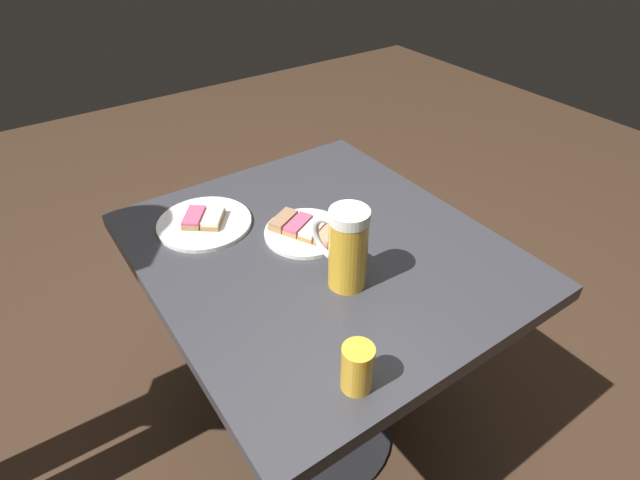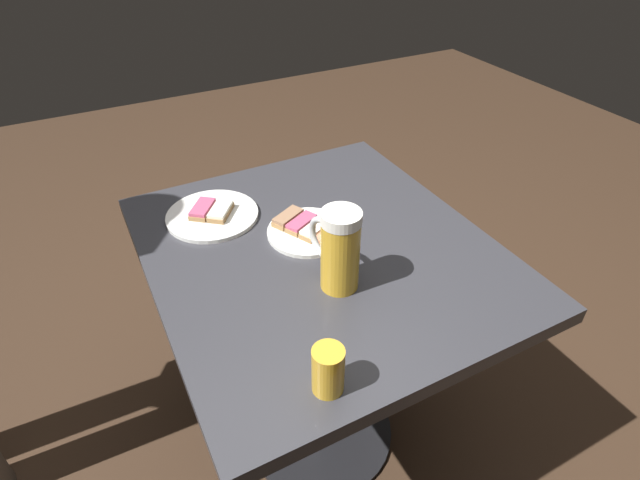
# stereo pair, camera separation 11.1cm
# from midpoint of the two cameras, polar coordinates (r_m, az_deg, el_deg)

# --- Properties ---
(ground_plane) EXTENTS (6.00, 6.00, 0.00)m
(ground_plane) POSITION_cam_midpoint_polar(r_m,az_deg,el_deg) (1.67, -2.04, -21.01)
(ground_plane) COLOR #382619
(cafe_table) EXTENTS (0.74, 0.83, 0.72)m
(cafe_table) POSITION_cam_midpoint_polar(r_m,az_deg,el_deg) (1.22, -2.62, -6.44)
(cafe_table) COLOR black
(cafe_table) RESTS_ON ground_plane
(plate_near) EXTENTS (0.19, 0.19, 0.03)m
(plate_near) POSITION_cam_midpoint_polar(r_m,az_deg,el_deg) (1.15, -4.38, 1.00)
(plate_near) COLOR white
(plate_near) RESTS_ON cafe_table
(plate_far) EXTENTS (0.22, 0.22, 0.03)m
(plate_far) POSITION_cam_midpoint_polar(r_m,az_deg,el_deg) (1.23, -15.62, 1.90)
(plate_far) COLOR white
(plate_far) RESTS_ON cafe_table
(beer_mug) EXTENTS (0.08, 0.14, 0.18)m
(beer_mug) POSITION_cam_midpoint_polar(r_m,az_deg,el_deg) (0.97, -0.27, -0.98)
(beer_mug) COLOR gold
(beer_mug) RESTS_ON cafe_table
(beer_glass_small) EXTENTS (0.05, 0.05, 0.09)m
(beer_glass_small) POSITION_cam_midpoint_polar(r_m,az_deg,el_deg) (0.82, 0.32, -14.57)
(beer_glass_small) COLOR gold
(beer_glass_small) RESTS_ON cafe_table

